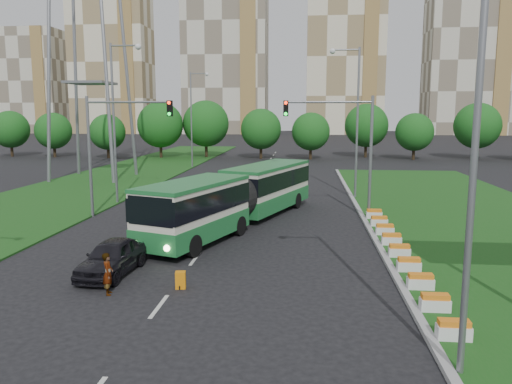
# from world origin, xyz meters

# --- Properties ---
(ground) EXTENTS (360.00, 360.00, 0.00)m
(ground) POSITION_xyz_m (0.00, 0.00, 0.00)
(ground) COLOR black
(ground) RESTS_ON ground
(grass_median) EXTENTS (14.00, 60.00, 0.15)m
(grass_median) POSITION_xyz_m (13.00, 8.00, 0.07)
(grass_median) COLOR #194F16
(grass_median) RESTS_ON ground
(median_kerb) EXTENTS (0.30, 60.00, 0.18)m
(median_kerb) POSITION_xyz_m (6.05, 8.00, 0.09)
(median_kerb) COLOR #9B9B9B
(median_kerb) RESTS_ON ground
(left_verge) EXTENTS (12.00, 110.00, 0.10)m
(left_verge) POSITION_xyz_m (-18.00, 25.00, 0.05)
(left_verge) COLOR #194F16
(left_verge) RESTS_ON ground
(lane_markings) EXTENTS (0.20, 100.00, 0.01)m
(lane_markings) POSITION_xyz_m (-3.00, 20.00, 0.00)
(lane_markings) COLOR silver
(lane_markings) RESTS_ON ground
(flower_planters) EXTENTS (1.10, 18.10, 0.60)m
(flower_planters) POSITION_xyz_m (6.70, 0.80, 0.45)
(flower_planters) COLOR silver
(flower_planters) RESTS_ON grass_median
(traffic_mast_median) EXTENTS (5.76, 0.32, 8.00)m
(traffic_mast_median) POSITION_xyz_m (4.78, 10.00, 5.35)
(traffic_mast_median) COLOR gray
(traffic_mast_median) RESTS_ON ground
(traffic_mast_left) EXTENTS (5.76, 0.32, 8.00)m
(traffic_mast_left) POSITION_xyz_m (-10.38, 9.00, 5.35)
(traffic_mast_left) COLOR gray
(traffic_mast_left) RESTS_ON ground
(street_lamps) EXTENTS (36.00, 60.00, 12.00)m
(street_lamps) POSITION_xyz_m (-3.00, 10.00, 6.00)
(street_lamps) COLOR gray
(street_lamps) RESTS_ON ground
(tree_line) EXTENTS (120.00, 8.00, 9.00)m
(tree_line) POSITION_xyz_m (10.00, 55.00, 4.50)
(tree_line) COLOR #165215
(tree_line) RESTS_ON ground
(apartment_tower_west) EXTENTS (26.00, 15.00, 48.00)m
(apartment_tower_west) POSITION_xyz_m (-65.00, 150.00, 24.00)
(apartment_tower_west) COLOR beige
(apartment_tower_west) RESTS_ON ground
(apartment_tower_cwest) EXTENTS (28.00, 15.00, 52.00)m
(apartment_tower_cwest) POSITION_xyz_m (-25.00, 150.00, 26.00)
(apartment_tower_cwest) COLOR beige
(apartment_tower_cwest) RESTS_ON ground
(apartment_tower_ceast) EXTENTS (25.00, 15.00, 50.00)m
(apartment_tower_ceast) POSITION_xyz_m (15.00, 150.00, 25.00)
(apartment_tower_ceast) COLOR beige
(apartment_tower_ceast) RESTS_ON ground
(apartment_tower_east) EXTENTS (27.00, 15.00, 47.00)m
(apartment_tower_east) POSITION_xyz_m (55.00, 150.00, 23.50)
(apartment_tower_east) COLOR beige
(apartment_tower_east) RESTS_ON ground
(midrise_west) EXTENTS (22.00, 14.00, 36.00)m
(midrise_west) POSITION_xyz_m (-95.00, 150.00, 18.00)
(midrise_west) COLOR beige
(midrise_west) RESTS_ON ground
(articulated_bus) EXTENTS (2.78, 17.84, 2.94)m
(articulated_bus) POSITION_xyz_m (-2.12, 7.56, 1.80)
(articulated_bus) COLOR beige
(articulated_bus) RESTS_ON ground
(car_left_near) EXTENTS (2.09, 4.55, 1.51)m
(car_left_near) POSITION_xyz_m (-6.05, -2.60, 0.76)
(car_left_near) COLOR black
(car_left_near) RESTS_ON ground
(car_left_far) EXTENTS (2.43, 4.15, 1.29)m
(car_left_far) POSITION_xyz_m (-7.98, 10.11, 0.65)
(car_left_far) COLOR black
(car_left_far) RESTS_ON ground
(pedestrian) EXTENTS (0.55, 0.69, 1.64)m
(pedestrian) POSITION_xyz_m (-5.28, -4.99, 0.82)
(pedestrian) COLOR gray
(pedestrian) RESTS_ON ground
(shopping_trolley) EXTENTS (0.40, 0.42, 0.68)m
(shopping_trolley) POSITION_xyz_m (-2.68, -4.08, 0.34)
(shopping_trolley) COLOR orange
(shopping_trolley) RESTS_ON ground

